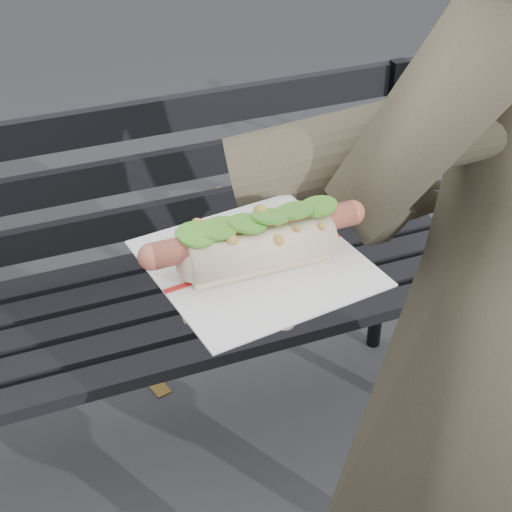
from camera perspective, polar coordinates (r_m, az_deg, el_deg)
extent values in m
cylinder|color=black|center=(2.05, 13.64, -7.30)|extent=(0.04, 0.04, 0.45)
cylinder|color=black|center=(2.26, 8.97, -2.01)|extent=(0.04, 0.04, 0.45)
cube|color=black|center=(1.64, -4.91, -7.39)|extent=(1.50, 0.07, 0.03)
cube|color=black|center=(1.71, -5.83, -5.49)|extent=(1.50, 0.07, 0.03)
cube|color=black|center=(1.78, -6.68, -3.73)|extent=(1.50, 0.07, 0.03)
cube|color=black|center=(1.85, -7.46, -2.11)|extent=(1.50, 0.07, 0.03)
cube|color=black|center=(1.92, -8.19, -0.60)|extent=(1.50, 0.07, 0.03)
cube|color=black|center=(2.04, 9.83, 8.32)|extent=(0.04, 0.03, 0.42)
cube|color=black|center=(1.88, -8.68, 2.49)|extent=(1.50, 0.02, 0.08)
cube|color=black|center=(1.82, -9.04, 5.95)|extent=(1.50, 0.02, 0.08)
cube|color=black|center=(1.76, -9.43, 9.65)|extent=(1.50, 0.02, 0.08)
imported|color=#453F2E|center=(1.16, 17.66, -3.82)|extent=(0.69, 0.51, 1.75)
cylinder|color=#453F2E|center=(0.90, 14.04, 9.17)|extent=(0.51, 0.23, 0.19)
cylinder|color=#D8A384|center=(0.77, 2.49, -0.19)|extent=(0.09, 0.08, 0.07)
ellipsoid|color=#D8A384|center=(0.75, 0.00, -1.56)|extent=(0.10, 0.12, 0.03)
cylinder|color=#D8A384|center=(0.71, -3.21, -3.73)|extent=(0.05, 0.02, 0.02)
cylinder|color=#D8A384|center=(0.73, -3.72, -2.82)|extent=(0.05, 0.02, 0.02)
cylinder|color=#D8A384|center=(0.75, -4.22, -1.94)|extent=(0.05, 0.02, 0.02)
cylinder|color=#D8A384|center=(0.76, -4.69, -1.10)|extent=(0.05, 0.02, 0.02)
cylinder|color=#D8A384|center=(0.72, 2.39, -3.69)|extent=(0.04, 0.05, 0.02)
cube|color=white|center=(0.74, 0.00, -0.51)|extent=(0.21, 0.21, 0.00)
cube|color=#B21E1E|center=(0.74, 0.00, -0.40)|extent=(0.19, 0.03, 0.00)
cylinder|color=#B85A47|center=(0.72, 0.00, 1.62)|extent=(0.20, 0.02, 0.02)
sphere|color=#B85A47|center=(0.70, -7.62, -0.07)|extent=(0.03, 0.02, 0.02)
sphere|color=#B85A47|center=(0.76, 7.01, 3.14)|extent=(0.02, 0.02, 0.02)
sphere|color=#9E6B2D|center=(0.70, -1.78, 1.10)|extent=(0.01, 0.01, 0.01)
sphere|color=#9E6B2D|center=(0.72, 1.49, 2.22)|extent=(0.01, 0.01, 0.01)
sphere|color=#9E6B2D|center=(0.74, 3.21, 3.32)|extent=(0.01, 0.01, 0.01)
sphere|color=#9E6B2D|center=(0.73, -2.45, 2.04)|extent=(0.01, 0.01, 0.01)
sphere|color=#9E6B2D|center=(0.72, 4.81, 2.11)|extent=(0.01, 0.01, 0.01)
sphere|color=#9E6B2D|center=(0.72, 2.15, 1.62)|extent=(0.01, 0.01, 0.01)
sphere|color=#9E6B2D|center=(0.75, 1.67, 3.01)|extent=(0.01, 0.01, 0.01)
sphere|color=#9E6B2D|center=(0.70, -2.79, 0.89)|extent=(0.01, 0.01, 0.01)
sphere|color=#9E6B2D|center=(0.71, -2.44, 1.45)|extent=(0.01, 0.01, 0.01)
sphere|color=#9E6B2D|center=(0.71, -1.20, 1.42)|extent=(0.01, 0.01, 0.01)
sphere|color=#9E6B2D|center=(0.71, -1.92, 1.56)|extent=(0.01, 0.01, 0.01)
sphere|color=#9E6B2D|center=(0.71, 3.03, 2.00)|extent=(0.01, 0.01, 0.01)
sphere|color=#9E6B2D|center=(0.71, -1.69, 1.60)|extent=(0.01, 0.01, 0.01)
sphere|color=#9E6B2D|center=(0.74, 3.86, 3.33)|extent=(0.01, 0.01, 0.01)
sphere|color=#9E6B2D|center=(0.74, 2.62, 3.08)|extent=(0.01, 0.01, 0.01)
sphere|color=#9E6B2D|center=(0.70, -3.84, 0.93)|extent=(0.01, 0.01, 0.01)
sphere|color=#9E6B2D|center=(0.72, -3.74, 2.39)|extent=(0.01, 0.01, 0.01)
sphere|color=#9E6B2D|center=(0.73, 0.05, 2.81)|extent=(0.01, 0.01, 0.01)
sphere|color=#9E6B2D|center=(0.71, 1.55, 1.05)|extent=(0.01, 0.01, 0.01)
sphere|color=#9E6B2D|center=(0.73, 0.34, 2.47)|extent=(0.01, 0.01, 0.01)
sphere|color=#9E6B2D|center=(0.72, -4.18, 1.66)|extent=(0.01, 0.01, 0.01)
sphere|color=#9E6B2D|center=(0.72, -4.32, 2.36)|extent=(0.01, 0.01, 0.01)
sphere|color=#9E6B2D|center=(0.74, 0.33, 3.22)|extent=(0.01, 0.01, 0.01)
sphere|color=#9E6B2D|center=(0.75, 2.91, 3.42)|extent=(0.01, 0.01, 0.01)
cylinder|color=#4F9C2A|center=(0.70, -4.36, 1.58)|extent=(0.04, 0.04, 0.01)
cylinder|color=#4F9C2A|center=(0.71, -2.69, 2.04)|extent=(0.04, 0.04, 0.01)
cylinder|color=#4F9C2A|center=(0.71, -0.60, 2.41)|extent=(0.04, 0.04, 0.01)
cylinder|color=#4F9C2A|center=(0.72, 1.08, 2.91)|extent=(0.04, 0.04, 0.01)
cylinder|color=#4F9C2A|center=(0.73, 2.85, 3.33)|extent=(0.04, 0.04, 0.01)
cylinder|color=#4F9C2A|center=(0.74, 4.56, 3.63)|extent=(0.04, 0.04, 0.01)
cube|color=brown|center=(2.21, 12.29, -11.16)|extent=(0.06, 0.08, 0.00)
cube|color=brown|center=(3.32, 3.29, 6.73)|extent=(0.08, 0.06, 0.00)
cube|color=brown|center=(3.11, -2.46, 4.66)|extent=(0.09, 0.10, 0.00)
cube|color=brown|center=(2.34, 15.44, -8.62)|extent=(0.05, 0.05, 0.00)
cube|color=brown|center=(2.25, -7.01, -9.53)|extent=(0.06, 0.07, 0.00)
cube|color=brown|center=(2.00, 7.66, -16.87)|extent=(0.09, 0.07, 0.00)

